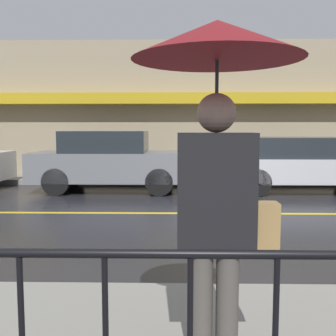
% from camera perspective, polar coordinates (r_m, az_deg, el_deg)
% --- Properties ---
extents(ground_plane, '(80.00, 80.00, 0.00)m').
position_cam_1_polar(ground_plane, '(7.73, 11.30, -6.52)').
color(ground_plane, black).
extents(sidewalk_far, '(28.00, 1.79, 0.15)m').
position_cam_1_polar(sidewalk_far, '(12.33, 7.47, -1.59)').
color(sidewalk_far, gray).
rests_on(sidewalk_far, ground_plane).
extents(lane_marking, '(25.20, 0.12, 0.01)m').
position_cam_1_polar(lane_marking, '(7.73, 11.30, -6.49)').
color(lane_marking, gold).
rests_on(lane_marking, ground_plane).
extents(building_storefront, '(28.00, 0.85, 4.52)m').
position_cam_1_polar(building_storefront, '(13.26, 7.11, 8.49)').
color(building_storefront, gray).
rests_on(building_storefront, ground_plane).
extents(pedestrian, '(0.96, 0.96, 2.06)m').
position_cam_1_polar(pedestrian, '(2.24, 7.23, 8.66)').
color(pedestrian, '#4C4742').
rests_on(pedestrian, sidewalk_near).
extents(car_grey, '(4.07, 1.79, 1.57)m').
position_cam_1_polar(car_grey, '(10.41, -8.30, 1.07)').
color(car_grey, slate).
rests_on(car_grey, ground_plane).
extents(car_silver, '(4.59, 1.83, 1.41)m').
position_cam_1_polar(car_silver, '(10.80, 19.12, 0.63)').
color(car_silver, '#B2B5BA').
rests_on(car_silver, ground_plane).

